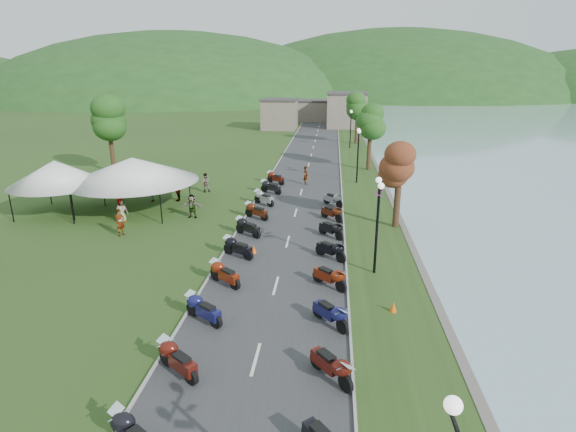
{
  "coord_description": "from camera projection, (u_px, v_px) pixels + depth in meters",
  "views": [
    {
      "loc": [
        2.58,
        -3.99,
        10.25
      ],
      "look_at": [
        -0.1,
        23.25,
        1.3
      ],
      "focal_mm": 28.0,
      "sensor_mm": 36.0,
      "label": 1
    }
  ],
  "objects": [
    {
      "name": "moto_row_right",
      "position": [
        331.0,
        294.0,
        20.4
      ],
      "size": [
        2.6,
        33.82,
        1.1
      ],
      "primitive_type": null,
      "color": "#331411",
      "rests_on": "ground"
    },
    {
      "name": "moto_row_left",
      "position": [
        231.0,
        261.0,
        23.92
      ],
      "size": [
        2.6,
        40.76,
        1.1
      ],
      "primitive_type": null,
      "color": "#331411",
      "rests_on": "ground"
    },
    {
      "name": "pedestrian_b",
      "position": [
        206.0,
        192.0,
        39.49
      ],
      "size": [
        0.93,
        0.74,
        1.69
      ],
      "primitive_type": "imported",
      "rotation": [
        0.0,
        0.0,
        3.55
      ],
      "color": "slate",
      "rests_on": "ground"
    },
    {
      "name": "hills_backdrop",
      "position": [
        328.0,
        94.0,
        196.39
      ],
      "size": [
        360.0,
        120.0,
        76.0
      ],
      "primitive_type": null,
      "color": "#285621",
      "rests_on": "ground"
    },
    {
      "name": "far_building",
      "position": [
        309.0,
        112.0,
        87.01
      ],
      "size": [
        18.0,
        16.0,
        5.0
      ],
      "primitive_type": "cube",
      "color": "gray",
      "rests_on": "ground"
    },
    {
      "name": "tree_lakeside",
      "position": [
        399.0,
        181.0,
        29.75
      ],
      "size": [
        2.3,
        2.3,
        6.39
      ],
      "primitive_type": null,
      "color": "#2B611E",
      "rests_on": "ground"
    },
    {
      "name": "vendor_tent_side",
      "position": [
        58.0,
        187.0,
        32.97
      ],
      "size": [
        4.48,
        4.48,
        4.0
      ],
      "primitive_type": null,
      "color": "white",
      "rests_on": "ground"
    },
    {
      "name": "pedestrian_a",
      "position": [
        122.0,
        235.0,
        29.12
      ],
      "size": [
        0.69,
        0.78,
        1.77
      ],
      "primitive_type": "imported",
      "rotation": [
        0.0,
        0.0,
        1.16
      ],
      "color": "slate",
      "rests_on": "ground"
    },
    {
      "name": "pedestrian_c",
      "position": [
        152.0,
        201.0,
        36.67
      ],
      "size": [
        0.67,
        1.08,
        1.55
      ],
      "primitive_type": "imported",
      "rotation": [
        0.0,
        0.0,
        4.99
      ],
      "color": "slate",
      "rests_on": "ground"
    },
    {
      "name": "road",
      "position": [
        305.0,
        177.0,
        45.03
      ],
      "size": [
        7.0,
        120.0,
        0.02
      ],
      "primitive_type": "cube",
      "color": "#37373A",
      "rests_on": "ground"
    },
    {
      "name": "vendor_tent_main",
      "position": [
        134.0,
        184.0,
        34.09
      ],
      "size": [
        6.44,
        6.44,
        4.0
      ],
      "primitive_type": null,
      "color": "white",
      "rests_on": "ground"
    }
  ]
}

